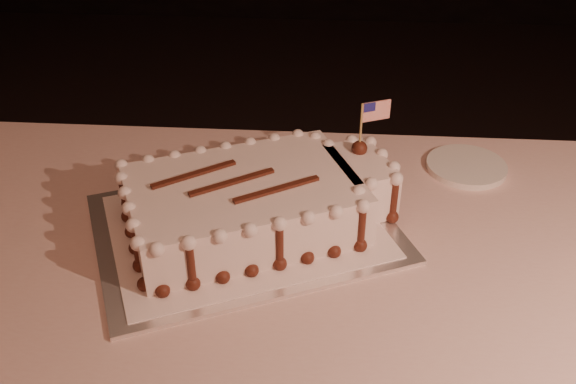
# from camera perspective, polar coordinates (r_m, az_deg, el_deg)

# --- Properties ---
(banquet_table) EXTENTS (2.40, 0.80, 0.75)m
(banquet_table) POSITION_cam_1_polar(r_m,az_deg,el_deg) (1.43, 4.22, -16.07)
(banquet_table) COLOR beige
(banquet_table) RESTS_ON ground
(cake_board) EXTENTS (0.65, 0.58, 0.01)m
(cake_board) POSITION_cam_1_polar(r_m,az_deg,el_deg) (1.19, -3.85, -3.20)
(cake_board) COLOR white
(cake_board) RESTS_ON banquet_table
(doily) EXTENTS (0.58, 0.52, 0.00)m
(doily) POSITION_cam_1_polar(r_m,az_deg,el_deg) (1.19, -3.86, -3.01)
(doily) COLOR white
(doily) RESTS_ON cake_board
(sheet_cake) EXTENTS (0.53, 0.41, 0.20)m
(sheet_cake) POSITION_cam_1_polar(r_m,az_deg,el_deg) (1.16, -2.62, -0.81)
(sheet_cake) COLOR white
(sheet_cake) RESTS_ON doily
(side_plate) EXTENTS (0.17, 0.17, 0.01)m
(side_plate) POSITION_cam_1_polar(r_m,az_deg,el_deg) (1.41, 15.57, 2.22)
(side_plate) COLOR silver
(side_plate) RESTS_ON banquet_table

